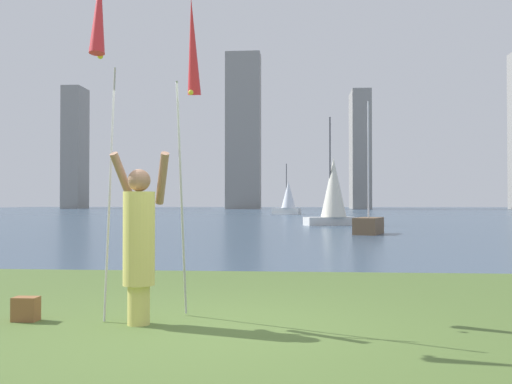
% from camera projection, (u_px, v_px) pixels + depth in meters
% --- Properties ---
extents(ground, '(120.00, 138.00, 0.12)m').
position_uv_depth(ground, '(291.00, 215.00, 56.43)').
color(ground, '#4C662D').
extents(person, '(0.66, 0.49, 1.79)m').
position_uv_depth(person, '(139.00, 239.00, 5.94)').
color(person, '#D8CC66').
rests_on(person, ground).
extents(kite_flag_left, '(0.16, 0.67, 3.68)m').
position_uv_depth(kite_flag_left, '(99.00, 23.00, 5.91)').
color(kite_flag_left, '#B2B2B7').
rests_on(kite_flag_left, ground).
extents(kite_flag_right, '(0.16, 1.09, 3.66)m').
position_uv_depth(kite_flag_right, '(192.00, 53.00, 6.78)').
color(kite_flag_right, '#B2B2B7').
rests_on(kite_flag_right, ground).
extents(bag, '(0.26, 0.17, 0.25)m').
position_uv_depth(bag, '(26.00, 309.00, 6.10)').
color(bag, brown).
rests_on(bag, ground).
extents(sailboat_1, '(2.87, 1.87, 5.73)m').
position_uv_depth(sailboat_1, '(333.00, 193.00, 30.38)').
color(sailboat_1, silver).
rests_on(sailboat_1, ground).
extents(sailboat_4, '(2.88, 1.89, 4.92)m').
position_uv_depth(sailboat_4, '(288.00, 199.00, 55.49)').
color(sailboat_4, white).
rests_on(sailboat_4, ground).
extents(sailboat_7, '(1.41, 2.08, 5.16)m').
position_uv_depth(sailboat_7, '(369.00, 225.00, 22.26)').
color(sailboat_7, brown).
rests_on(sailboat_7, ground).
extents(skyline_tower_0, '(3.20, 5.31, 21.37)m').
position_uv_depth(skyline_tower_0, '(75.00, 148.00, 101.40)').
color(skyline_tower_0, gray).
rests_on(skyline_tower_0, ground).
extents(skyline_tower_1, '(5.77, 3.93, 26.22)m').
position_uv_depth(skyline_tower_1, '(243.00, 131.00, 96.75)').
color(skyline_tower_1, gray).
rests_on(skyline_tower_1, ground).
extents(skyline_tower_2, '(3.16, 7.37, 20.01)m').
position_uv_depth(skyline_tower_2, '(360.00, 150.00, 98.20)').
color(skyline_tower_2, gray).
rests_on(skyline_tower_2, ground).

